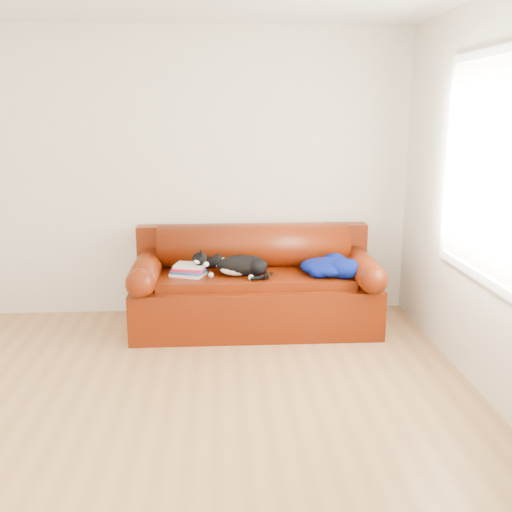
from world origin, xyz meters
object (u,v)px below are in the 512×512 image
(book_stack, at_px, (189,270))
(blanket, at_px, (329,266))
(sofa_base, at_px, (255,301))
(cat, at_px, (241,266))

(book_stack, height_order, blanket, blanket)
(sofa_base, distance_m, book_stack, 0.65)
(book_stack, xyz_separation_m, blanket, (1.19, -0.04, 0.02))
(sofa_base, xyz_separation_m, blanket, (0.63, -0.11, 0.34))
(book_stack, relative_size, blanket, 0.58)
(book_stack, bearing_deg, sofa_base, 7.27)
(cat, relative_size, blanket, 1.01)
(cat, distance_m, blanket, 0.75)
(blanket, bearing_deg, sofa_base, 169.94)
(sofa_base, height_order, book_stack, book_stack)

